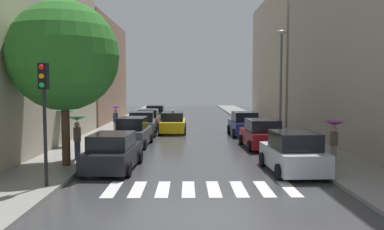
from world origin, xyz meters
The scene contains 23 objects.
ground_plane centered at (0.00, 24.00, -0.02)m, with size 28.00×72.00×0.04m, color #38383B.
sidewalk_left centered at (-6.50, 24.00, 0.07)m, with size 3.00×72.00×0.15m, color gray.
sidewalk_right centered at (6.50, 24.00, 0.07)m, with size 3.00×72.00×0.15m, color gray.
crosswalk_stripes centered at (0.00, 2.84, 0.01)m, with size 6.75×2.20×0.01m.
building_left_near centered at (-11.00, 11.67, 7.53)m, with size 6.00×19.45×15.05m, color #B2A38C.
building_left_mid centered at (-11.00, 29.68, 5.12)m, with size 6.00×15.15×10.24m, color #8C6B56.
building_right_mid centered at (11.00, 31.36, 6.50)m, with size 6.00×17.18×13.01m, color #B2A38C.
parked_car_left_nearest centered at (-3.74, 6.14, 0.76)m, with size 2.24×4.38×1.62m.
parked_car_left_second centered at (-3.79, 12.87, 0.82)m, with size 2.15×4.19×1.78m.
parked_car_left_third centered at (-3.86, 18.20, 0.82)m, with size 2.27×4.08×1.77m.
parked_car_left_fourth centered at (-3.92, 23.44, 0.77)m, with size 2.12×4.76×1.63m.
parked_car_left_fifth centered at (-3.74, 29.42, 0.79)m, with size 2.11×4.75×1.70m.
parked_car_right_nearest centered at (3.99, 5.45, 0.82)m, with size 2.29×4.11×1.76m.
parked_car_right_second centered at (3.92, 12.04, 0.80)m, with size 2.28×4.16×1.71m.
parked_car_right_third centered at (3.74, 18.00, 0.82)m, with size 2.17×4.13×1.76m.
taxi_midroad centered at (-1.62, 19.74, 0.76)m, with size 2.09×4.55×1.81m.
pedestrian_foreground centered at (-7.59, 12.00, 1.75)m, with size 1.17×1.17×2.10m.
pedestrian_near_tree centered at (6.32, 7.10, 1.51)m, with size 0.96×0.96×1.88m.
pedestrian_by_kerb centered at (-5.80, 17.98, 1.62)m, with size 0.99×0.99×2.04m.
pedestrian_far_side centered at (-5.76, 7.83, 1.65)m, with size 1.01×1.01×2.06m.
street_tree_left centered at (-5.85, 6.38, 4.97)m, with size 4.79×4.79×7.22m.
traffic_light_left_corner centered at (-5.45, 2.78, 3.29)m, with size 0.30×0.42×4.30m.
lamp_post_right centered at (5.55, 14.32, 4.22)m, with size 0.60×0.28×7.08m.
Camera 1 is at (-0.49, -10.74, 3.66)m, focal length 36.42 mm.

